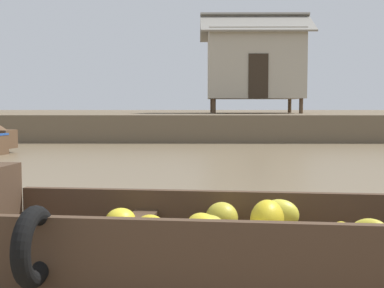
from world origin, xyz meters
The scene contains 4 objects.
ground_plane centered at (0.00, 10.00, 0.00)m, with size 300.00×300.00×0.00m, color #726047.
riverbank_strip centered at (0.00, 27.55, 0.47)m, with size 160.00×20.00×0.94m, color brown.
banana_boat centered at (-0.28, 3.69, 0.34)m, with size 4.99×1.63×0.97m.
stilt_house_mid_left centered at (1.87, 22.92, 3.07)m, with size 4.67×3.56×4.30m.
Camera 1 is at (-0.60, -0.09, 1.26)m, focal length 49.34 mm.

